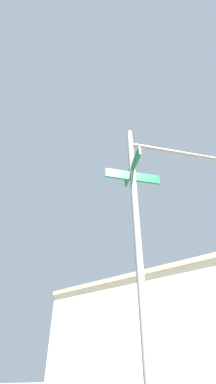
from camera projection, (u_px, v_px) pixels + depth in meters
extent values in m
cylinder|color=slate|center=(139.00, 255.00, 3.92)|extent=(0.12, 0.12, 5.83)
cylinder|color=slate|center=(192.00, 155.00, 5.66)|extent=(1.93, 2.30, 0.09)
cube|color=#0F5128|center=(133.00, 176.00, 4.87)|extent=(0.73, 0.87, 0.20)
cube|color=#0F5128|center=(132.00, 168.00, 5.00)|extent=(0.80, 0.67, 0.20)
cube|color=beige|center=(196.00, 345.00, 27.34)|extent=(18.67, 25.99, 8.09)
cube|color=gray|center=(189.00, 303.00, 29.85)|extent=(18.97, 26.29, 0.40)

